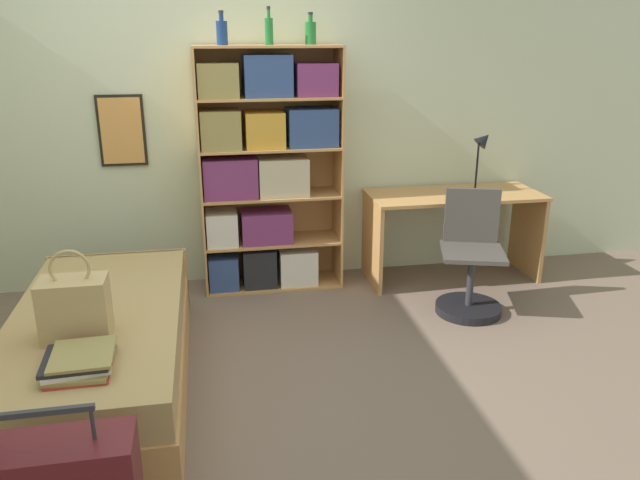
{
  "coord_description": "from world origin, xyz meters",
  "views": [
    {
      "loc": [
        0.04,
        -3.23,
        1.93
      ],
      "look_at": [
        0.67,
        0.19,
        0.75
      ],
      "focal_mm": 35.0,
      "sensor_mm": 36.0,
      "label": 1
    }
  ],
  "objects_px": {
    "handbag": "(75,308)",
    "desk": "(453,218)",
    "bookcase": "(264,171)",
    "bottle_brown": "(269,30)",
    "book_stack_on_bed": "(80,361)",
    "bottle_green": "(222,32)",
    "desk_lamp": "(482,150)",
    "bed": "(101,350)",
    "bottle_clear": "(310,32)",
    "desk_chair": "(470,274)"
  },
  "relations": [
    {
      "from": "book_stack_on_bed",
      "to": "desk_chair",
      "type": "relative_size",
      "value": 0.42
    },
    {
      "from": "handbag",
      "to": "bottle_green",
      "type": "bearing_deg",
      "value": 62.67
    },
    {
      "from": "bed",
      "to": "desk",
      "type": "relative_size",
      "value": 1.43
    },
    {
      "from": "book_stack_on_bed",
      "to": "desk_chair",
      "type": "distance_m",
      "value": 2.72
    },
    {
      "from": "bed",
      "to": "handbag",
      "type": "bearing_deg",
      "value": -96.35
    },
    {
      "from": "bottle_green",
      "to": "bottle_brown",
      "type": "bearing_deg",
      "value": 7.17
    },
    {
      "from": "handbag",
      "to": "book_stack_on_bed",
      "type": "xyz_separation_m",
      "value": [
        0.06,
        -0.32,
        -0.12
      ]
    },
    {
      "from": "handbag",
      "to": "desk",
      "type": "xyz_separation_m",
      "value": [
        2.58,
        1.54,
        -0.13
      ]
    },
    {
      "from": "bottle_clear",
      "to": "book_stack_on_bed",
      "type": "bearing_deg",
      "value": -124.96
    },
    {
      "from": "bottle_green",
      "to": "desk",
      "type": "bearing_deg",
      "value": -1.91
    },
    {
      "from": "bottle_green",
      "to": "desk",
      "type": "height_order",
      "value": "bottle_green"
    },
    {
      "from": "bottle_brown",
      "to": "desk_chair",
      "type": "relative_size",
      "value": 0.3
    },
    {
      "from": "desk",
      "to": "bottle_green",
      "type": "bearing_deg",
      "value": 178.09
    },
    {
      "from": "bottle_brown",
      "to": "desk",
      "type": "relative_size",
      "value": 0.19
    },
    {
      "from": "desk",
      "to": "desk_lamp",
      "type": "distance_m",
      "value": 0.57
    },
    {
      "from": "bottle_green",
      "to": "desk_chair",
      "type": "height_order",
      "value": "bottle_green"
    },
    {
      "from": "book_stack_on_bed",
      "to": "desk",
      "type": "xyz_separation_m",
      "value": [
        2.52,
        1.86,
        -0.01
      ]
    },
    {
      "from": "bottle_brown",
      "to": "desk",
      "type": "bearing_deg",
      "value": -4.01
    },
    {
      "from": "bottle_green",
      "to": "desk",
      "type": "xyz_separation_m",
      "value": [
        1.75,
        -0.06,
        -1.4
      ]
    },
    {
      "from": "bottle_brown",
      "to": "desk_chair",
      "type": "height_order",
      "value": "bottle_brown"
    },
    {
      "from": "handbag",
      "to": "bookcase",
      "type": "bearing_deg",
      "value": 56.43
    },
    {
      "from": "bottle_green",
      "to": "desk_lamp",
      "type": "height_order",
      "value": "bottle_green"
    },
    {
      "from": "bed",
      "to": "bottle_green",
      "type": "bearing_deg",
      "value": 58.49
    },
    {
      "from": "bookcase",
      "to": "bottle_brown",
      "type": "height_order",
      "value": "bottle_brown"
    },
    {
      "from": "bookcase",
      "to": "desk",
      "type": "bearing_deg",
      "value": -3.91
    },
    {
      "from": "desk",
      "to": "desk_chair",
      "type": "height_order",
      "value": "desk_chair"
    },
    {
      "from": "handbag",
      "to": "desk_lamp",
      "type": "xyz_separation_m",
      "value": [
        2.79,
        1.56,
        0.4
      ]
    },
    {
      "from": "bottle_green",
      "to": "bottle_clear",
      "type": "relative_size",
      "value": 1.03
    },
    {
      "from": "bed",
      "to": "desk_chair",
      "type": "xyz_separation_m",
      "value": [
        2.44,
        0.61,
        0.04
      ]
    },
    {
      "from": "bookcase",
      "to": "desk_lamp",
      "type": "xyz_separation_m",
      "value": [
        1.69,
        -0.08,
        0.12
      ]
    },
    {
      "from": "book_stack_on_bed",
      "to": "bottle_green",
      "type": "xyz_separation_m",
      "value": [
        0.77,
        1.92,
        1.39
      ]
    },
    {
      "from": "bed",
      "to": "desk_lamp",
      "type": "xyz_separation_m",
      "value": [
        2.75,
        1.25,
        0.8
      ]
    },
    {
      "from": "bottle_clear",
      "to": "desk_chair",
      "type": "xyz_separation_m",
      "value": [
        1.02,
        -0.75,
        -1.63
      ]
    },
    {
      "from": "bookcase",
      "to": "bottle_clear",
      "type": "bearing_deg",
      "value": 4.49
    },
    {
      "from": "book_stack_on_bed",
      "to": "bottle_brown",
      "type": "bearing_deg",
      "value": 60.87
    },
    {
      "from": "book_stack_on_bed",
      "to": "bottle_green",
      "type": "relative_size",
      "value": 1.61
    },
    {
      "from": "bottle_clear",
      "to": "desk_lamp",
      "type": "distance_m",
      "value": 1.59
    },
    {
      "from": "desk",
      "to": "desk_chair",
      "type": "relative_size",
      "value": 1.57
    },
    {
      "from": "bottle_clear",
      "to": "desk_lamp",
      "type": "bearing_deg",
      "value": -4.85
    },
    {
      "from": "bottle_green",
      "to": "desk",
      "type": "relative_size",
      "value": 0.17
    },
    {
      "from": "bottle_clear",
      "to": "bottle_green",
      "type": "bearing_deg",
      "value": -173.47
    },
    {
      "from": "bottle_green",
      "to": "bed",
      "type": "bearing_deg",
      "value": -121.51
    },
    {
      "from": "book_stack_on_bed",
      "to": "handbag",
      "type": "bearing_deg",
      "value": 100.87
    },
    {
      "from": "bed",
      "to": "desk_lamp",
      "type": "relative_size",
      "value": 3.95
    },
    {
      "from": "bed",
      "to": "bottle_brown",
      "type": "xyz_separation_m",
      "value": [
        1.12,
        1.33,
        1.69
      ]
    },
    {
      "from": "bookcase",
      "to": "bed",
      "type": "bearing_deg",
      "value": -128.32
    },
    {
      "from": "bookcase",
      "to": "desk_lamp",
      "type": "distance_m",
      "value": 1.7
    },
    {
      "from": "book_stack_on_bed",
      "to": "bottle_green",
      "type": "height_order",
      "value": "bottle_green"
    },
    {
      "from": "handbag",
      "to": "bookcase",
      "type": "distance_m",
      "value": 1.99
    },
    {
      "from": "bottle_green",
      "to": "desk_chair",
      "type": "bearing_deg",
      "value": -22.47
    }
  ]
}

